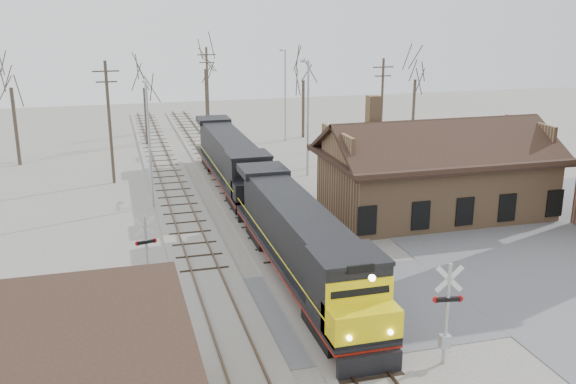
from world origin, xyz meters
The scene contains 20 objects.
ground centered at (0.00, 0.00, 0.00)m, with size 140.00×140.00×0.00m, color #9F9A90.
road centered at (0.00, 0.00, 0.01)m, with size 60.00×9.00×0.03m, color #5B5B60.
track_main centered at (0.00, 15.00, 0.07)m, with size 3.40×90.00×0.24m.
track_siding centered at (-4.50, 15.00, 0.07)m, with size 3.40×90.00×0.24m.
depot centered at (11.99, 12.00, 2.41)m, with size 15.20×9.31×7.90m.
locomotive_lead centered at (0.00, 2.95, 2.16)m, with size 2.77×18.56×4.12m.
locomotive_trailing centered at (0.00, 21.79, 2.16)m, with size 2.77×18.56×3.90m.
crossbuck_near centered at (3.21, -5.56, 1.96)m, with size 1.20×0.32×4.20m.
crossbuck_far centered at (-7.48, 4.57, 1.81)m, with size 1.08×0.34×3.82m.
streetlight_a centered at (-6.27, 18.60, 4.89)m, with size 0.25×2.04×8.72m.
streetlight_b centered at (6.74, 23.97, 5.24)m, with size 0.25×2.04×9.39m.
streetlight_c centered at (8.70, 38.06, 5.22)m, with size 0.25×2.04×9.36m.
utility_pole_a centered at (-8.79, 25.71, 5.01)m, with size 2.00×0.24×9.58m.
utility_pole_b centered at (1.59, 43.58, 4.93)m, with size 2.00×0.24×9.41m.
utility_pole_c centered at (15.56, 29.16, 4.73)m, with size 2.00×0.24×9.02m.
tree_a centered at (-16.75, 34.30, 7.92)m, with size 4.54×4.54×11.12m.
tree_b centered at (-5.23, 40.20, 6.65)m, with size 3.82×3.82×9.35m.
tree_c centered at (2.20, 48.79, 7.73)m, with size 4.43×4.43×10.85m.
tree_d centered at (11.11, 39.49, 7.06)m, with size 4.05×4.05×9.92m.
tree_e centered at (22.30, 36.09, 7.20)m, with size 4.13×4.13×10.11m.
Camera 1 is at (-8.69, -25.45, 13.46)m, focal length 40.00 mm.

